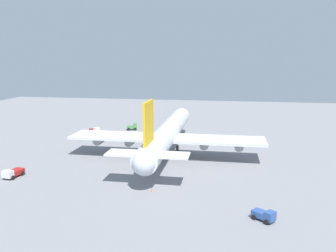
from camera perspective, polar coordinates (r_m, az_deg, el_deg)
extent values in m
plane|color=gray|center=(100.75, 0.00, -4.62)|extent=(253.61, 253.61, 0.00)
cylinder|color=silver|center=(99.21, 0.00, -1.09)|extent=(58.16, 5.73, 5.73)
sphere|color=silver|center=(127.45, 2.22, 1.66)|extent=(5.62, 5.62, 5.62)
sphere|color=silver|center=(71.65, -3.97, -6.00)|extent=(4.87, 4.87, 4.87)
cube|color=yellow|center=(74.25, -3.20, 0.56)|extent=(8.14, 0.50, 9.17)
cube|color=silver|center=(73.78, 0.15, -4.76)|extent=(5.23, 8.60, 0.36)
cube|color=silver|center=(75.80, -6.74, -4.40)|extent=(5.23, 8.60, 0.36)
cube|color=silver|center=(95.22, 8.20, -2.27)|extent=(9.89, 25.10, 0.70)
cube|color=silver|center=(100.03, -8.37, -1.62)|extent=(9.89, 25.10, 0.70)
cylinder|color=gray|center=(96.72, 5.96, -2.95)|extent=(4.59, 2.41, 2.41)
cylinder|color=gray|center=(96.59, 11.47, -3.13)|extent=(4.59, 2.41, 2.41)
cylinder|color=gray|center=(100.23, -6.12, -2.45)|extent=(4.59, 2.41, 2.41)
cylinder|color=gray|center=(103.11, -11.09, -2.21)|extent=(4.59, 2.41, 2.41)
cylinder|color=black|center=(118.15, 1.53, -1.37)|extent=(0.70, 0.70, 3.48)
cylinder|color=black|center=(97.05, 1.55, -4.18)|extent=(0.70, 0.70, 3.48)
cylinder|color=black|center=(98.11, -2.11, -4.01)|extent=(0.70, 0.70, 3.48)
cube|color=#4C8C4C|center=(133.99, -5.39, 0.02)|extent=(2.03, 1.81, 2.10)
cube|color=#4C8C4C|center=(134.09, -6.21, -0.20)|extent=(2.31, 2.84, 1.12)
cylinder|color=black|center=(133.27, -5.39, -0.50)|extent=(0.54, 1.07, 1.03)
cylinder|color=black|center=(135.12, -5.40, -0.34)|extent=(0.54, 1.07, 1.03)
cylinder|color=black|center=(133.29, -6.43, -0.52)|extent=(0.54, 1.07, 1.03)
cylinder|color=black|center=(135.14, -6.42, -0.36)|extent=(0.54, 1.07, 1.03)
cube|color=silver|center=(88.15, -24.65, -7.13)|extent=(1.90, 2.46, 1.61)
cube|color=#B21E19|center=(90.00, -23.54, -6.86)|extent=(3.78, 2.74, 1.06)
cylinder|color=black|center=(89.31, -25.11, -7.48)|extent=(1.03, 0.42, 1.00)
cylinder|color=black|center=(87.71, -23.94, -7.72)|extent=(1.03, 0.42, 1.00)
cylinder|color=black|center=(91.49, -23.77, -6.93)|extent=(1.03, 0.42, 1.00)
cylinder|color=black|center=(89.93, -22.60, -7.15)|extent=(1.03, 0.42, 1.00)
cube|color=silver|center=(128.42, -11.57, -0.69)|extent=(2.56, 2.55, 1.97)
cube|color=#B21E19|center=(130.89, -12.06, -0.70)|extent=(3.83, 3.89, 1.01)
cylinder|color=black|center=(128.33, -11.99, -1.16)|extent=(0.91, 0.93, 1.02)
cylinder|color=black|center=(129.17, -11.16, -1.05)|extent=(0.91, 0.93, 1.02)
cylinder|color=black|center=(131.28, -12.60, -0.91)|extent=(0.91, 0.93, 1.02)
cylinder|color=black|center=(132.10, -11.79, -0.80)|extent=(0.91, 0.93, 1.02)
cube|color=#2D5193|center=(62.98, 16.30, -13.92)|extent=(2.26, 2.19, 1.59)
cube|color=#2D5193|center=(64.01, 14.76, -13.66)|extent=(2.99, 3.12, 1.07)
cylinder|color=black|center=(62.57, 15.72, -14.86)|extent=(0.77, 0.88, 0.90)
cylinder|color=black|center=(64.12, 16.70, -14.26)|extent=(0.77, 0.88, 0.90)
cylinder|color=black|center=(63.74, 13.82, -14.26)|extent=(0.77, 0.88, 0.90)
cylinder|color=black|center=(65.25, 14.83, -13.69)|extent=(0.77, 0.88, 0.90)
cone|color=orange|center=(128.04, 2.26, -1.06)|extent=(0.39, 0.39, 0.56)
cone|color=orange|center=(73.85, -2.72, -10.40)|extent=(0.45, 0.45, 0.64)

